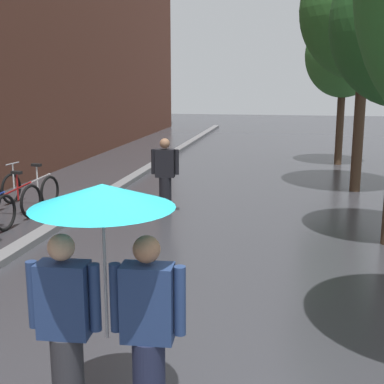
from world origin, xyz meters
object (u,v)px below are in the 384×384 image
(parked_bicycle_4, at_px, (10,198))
(street_tree_2, at_px, (366,10))
(parked_bicycle_5, at_px, (30,189))
(couple_under_umbrella, at_px, (105,272))
(street_tree_3, at_px, (344,55))
(pedestrian_walking_midground, at_px, (165,175))

(parked_bicycle_4, bearing_deg, street_tree_2, 28.19)
(parked_bicycle_5, relative_size, couple_under_umbrella, 0.57)
(parked_bicycle_5, bearing_deg, street_tree_2, 21.73)
(street_tree_3, height_order, pedestrian_walking_midground, street_tree_3)
(couple_under_umbrella, height_order, pedestrian_walking_midground, couple_under_umbrella)
(street_tree_2, distance_m, pedestrian_walking_midground, 6.37)
(street_tree_3, distance_m, parked_bicycle_5, 10.87)
(parked_bicycle_4, distance_m, pedestrian_walking_midground, 3.25)
(street_tree_3, xyz_separation_m, pedestrian_walking_midground, (-4.17, -7.50, -2.75))
(pedestrian_walking_midground, bearing_deg, parked_bicycle_5, 177.25)
(street_tree_2, distance_m, parked_bicycle_4, 9.27)
(street_tree_3, relative_size, parked_bicycle_4, 4.24)
(parked_bicycle_4, xyz_separation_m, couple_under_umbrella, (4.32, -6.17, 0.97))
(parked_bicycle_5, bearing_deg, couple_under_umbrella, -58.54)
(parked_bicycle_4, xyz_separation_m, parked_bicycle_5, (-0.06, 0.99, 0.00))
(street_tree_2, relative_size, parked_bicycle_4, 5.22)
(street_tree_2, distance_m, couple_under_umbrella, 10.99)
(street_tree_3, bearing_deg, street_tree_2, -89.15)
(parked_bicycle_4, xyz_separation_m, pedestrian_walking_midground, (3.11, 0.83, 0.44))
(street_tree_2, xyz_separation_m, pedestrian_walking_midground, (-4.24, -3.11, -3.60))
(pedestrian_walking_midground, bearing_deg, couple_under_umbrella, -80.27)
(parked_bicycle_4, distance_m, parked_bicycle_5, 0.99)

